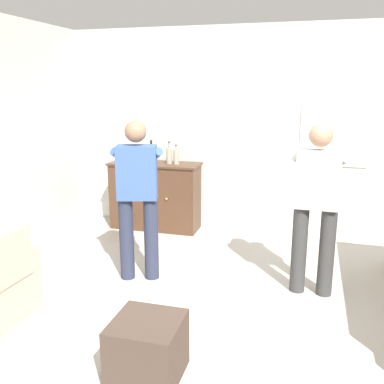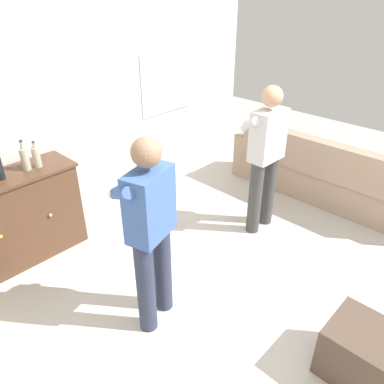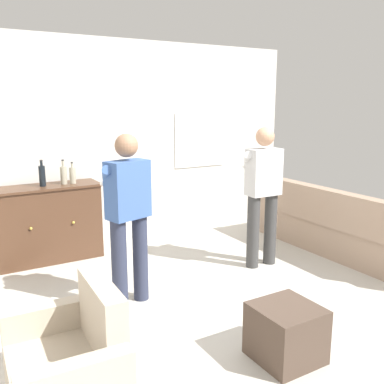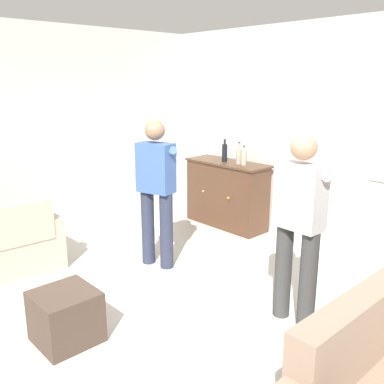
{
  "view_description": "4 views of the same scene",
  "coord_description": "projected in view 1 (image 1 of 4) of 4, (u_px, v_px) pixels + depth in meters",
  "views": [
    {
      "loc": [
        0.81,
        -3.28,
        2.0
      ],
      "look_at": [
        -0.26,
        0.58,
        1.01
      ],
      "focal_mm": 40.0,
      "sensor_mm": 36.0,
      "label": 1
    },
    {
      "loc": [
        -2.35,
        -1.16,
        2.6
      ],
      "look_at": [
        -0.39,
        0.7,
        1.05
      ],
      "focal_mm": 35.0,
      "sensor_mm": 36.0,
      "label": 2
    },
    {
      "loc": [
        -2.35,
        -3.03,
        1.97
      ],
      "look_at": [
        -0.2,
        0.61,
        1.07
      ],
      "focal_mm": 40.0,
      "sensor_mm": 36.0,
      "label": 3
    },
    {
      "loc": [
        2.8,
        -2.18,
        2.1
      ],
      "look_at": [
        -0.16,
        0.57,
        1.03
      ],
      "focal_mm": 40.0,
      "sensor_mm": 36.0,
      "label": 4
    }
  ],
  "objects": [
    {
      "name": "ground",
      "position": [
        203.0,
        321.0,
        3.76
      ],
      "size": [
        10.4,
        10.4,
        0.0
      ],
      "primitive_type": "plane",
      "color": "#B2ADA3"
    },
    {
      "name": "wall_back_with_window",
      "position": [
        252.0,
        131.0,
        5.9
      ],
      "size": [
        5.2,
        0.15,
        2.8
      ],
      "color": "beige",
      "rests_on": "ground"
    },
    {
      "name": "sideboard_cabinet",
      "position": [
        155.0,
        196.0,
        6.13
      ],
      "size": [
        1.29,
        0.49,
        0.96
      ],
      "color": "#472D1E",
      "rests_on": "ground"
    },
    {
      "name": "bottle_wine_green",
      "position": [
        176.0,
        157.0,
        5.88
      ],
      "size": [
        0.08,
        0.08,
        0.27
      ],
      "color": "gray",
      "rests_on": "sideboard_cabinet"
    },
    {
      "name": "bottle_liquor_amber",
      "position": [
        169.0,
        155.0,
        5.92
      ],
      "size": [
        0.08,
        0.08,
        0.31
      ],
      "color": "gray",
      "rests_on": "sideboard_cabinet"
    },
    {
      "name": "bottle_spirits_clear",
      "position": [
        151.0,
        154.0,
        5.97
      ],
      "size": [
        0.08,
        0.08,
        0.32
      ],
      "color": "black",
      "rests_on": "sideboard_cabinet"
    },
    {
      "name": "ottoman",
      "position": [
        147.0,
        349.0,
        2.99
      ],
      "size": [
        0.48,
        0.48,
        0.43
      ],
      "primitive_type": "cube",
      "color": "#47382D",
      "rests_on": "ground"
    },
    {
      "name": "person_standing_left",
      "position": [
        138.0,
        193.0,
        4.4
      ],
      "size": [
        0.54,
        0.52,
        1.68
      ],
      "color": "#282D42",
      "rests_on": "ground"
    },
    {
      "name": "person_standing_right",
      "position": [
        316.0,
        202.0,
        4.07
      ],
      "size": [
        0.56,
        0.48,
        1.68
      ],
      "color": "#383838",
      "rests_on": "ground"
    }
  ]
}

